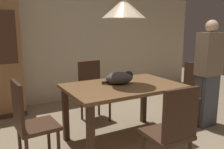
# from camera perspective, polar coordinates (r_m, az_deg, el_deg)

# --- Properties ---
(back_wall) EXTENTS (6.40, 0.10, 2.90)m
(back_wall) POSITION_cam_1_polar(r_m,az_deg,el_deg) (4.75, -11.93, 11.09)
(back_wall) COLOR beige
(back_wall) RESTS_ON ground
(dining_table) EXTENTS (1.40, 0.90, 0.75)m
(dining_table) POSITION_cam_1_polar(r_m,az_deg,el_deg) (2.96, 2.64, -4.41)
(dining_table) COLOR brown
(dining_table) RESTS_ON ground
(chair_right_side) EXTENTS (0.42, 0.42, 0.93)m
(chair_right_side) POSITION_cam_1_polar(r_m,az_deg,el_deg) (3.69, 17.73, -3.95)
(chair_right_side) COLOR #472D1E
(chair_right_side) RESTS_ON ground
(chair_near_front) EXTENTS (0.42, 0.42, 0.93)m
(chair_near_front) POSITION_cam_1_polar(r_m,az_deg,el_deg) (2.35, 14.22, -12.63)
(chair_near_front) COLOR #472D1E
(chair_near_front) RESTS_ON ground
(chair_far_back) EXTENTS (0.44, 0.44, 0.93)m
(chair_far_back) POSITION_cam_1_polar(r_m,az_deg,el_deg) (3.74, -4.62, -3.26)
(chair_far_back) COLOR #472D1E
(chair_far_back) RESTS_ON ground
(chair_left_side) EXTENTS (0.43, 0.43, 0.93)m
(chair_left_side) POSITION_cam_1_polar(r_m,az_deg,el_deg) (2.61, -19.21, -10.40)
(chair_left_side) COLOR #472D1E
(chair_left_side) RESTS_ON ground
(cat_sleeping) EXTENTS (0.41, 0.32, 0.16)m
(cat_sleeping) POSITION_cam_1_polar(r_m,az_deg,el_deg) (2.97, 1.95, -0.79)
(cat_sleeping) COLOR #4C4742
(cat_sleeping) RESTS_ON dining_table
(pendant_lamp) EXTENTS (0.52, 0.52, 1.30)m
(pendant_lamp) POSITION_cam_1_polar(r_m,az_deg,el_deg) (2.85, 2.84, 15.59)
(pendant_lamp) COLOR beige
(person_standing) EXTENTS (0.36, 0.22, 1.55)m
(person_standing) POSITION_cam_1_polar(r_m,az_deg,el_deg) (3.70, 22.08, 0.01)
(person_standing) COLOR #4C515B
(person_standing) RESTS_ON ground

